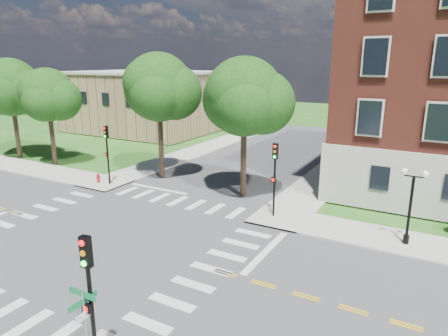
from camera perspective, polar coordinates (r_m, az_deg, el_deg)
The scene contains 18 objects.
ground at distance 24.30m, azimuth -16.77°, elevation -9.61°, with size 160.00×160.00×0.00m, color #225518.
road_ew at distance 24.30m, azimuth -16.77°, elevation -9.60°, with size 90.00×12.00×0.01m, color #3D3D3F.
road_ns at distance 24.30m, azimuth -16.77°, elevation -9.59°, with size 12.00×90.00×0.01m, color #3D3D3F.
sidewalk_ne at distance 31.96m, azimuth 26.09°, elevation -4.41°, with size 34.00×34.00×0.12m.
sidewalk_nw at distance 45.02m, azimuth -16.55°, elevation 1.86°, with size 34.00×34.00×0.12m.
crosswalk_east at distance 20.18m, azimuth -1.85°, elevation -14.27°, with size 2.20×10.20×0.02m, color silver, non-canonical shape.
stop_bar_east at distance 21.90m, azimuth 5.97°, elevation -11.84°, with size 0.40×5.50×0.00m, color silver.
secondary_building at distance 59.40m, azimuth -11.26°, elevation 9.40°, with size 20.40×15.40×8.30m.
tree_a at distance 46.17m, azimuth -28.19°, elevation 10.12°, with size 5.79×5.79×10.08m.
tree_b at distance 41.38m, azimuth -23.88°, elevation 9.50°, with size 5.00×5.00×9.17m.
tree_c at distance 33.92m, azimuth -9.33°, elevation 11.28°, with size 5.69×5.69×10.49m.
tree_d at distance 28.64m, azimuth 2.91°, elevation 10.08°, with size 5.65×5.65×10.12m.
traffic_signal_se at distance 13.31m, azimuth -18.69°, elevation -16.04°, with size 0.34×0.39×4.80m.
traffic_signal_ne at distance 25.41m, azimuth 7.26°, elevation -0.33°, with size 0.35×0.40×4.80m.
traffic_signal_nw at distance 33.27m, azimuth -16.39°, elevation 2.85°, with size 0.35×0.39×4.80m.
twin_lamp_west at distance 23.76m, azimuth 25.12°, elevation -4.46°, with size 1.36×0.36×4.23m.
street_sign_pole at distance 13.68m, azimuth -19.25°, elevation -19.52°, with size 1.10×1.10×3.10m.
fire_hydrant at distance 34.71m, azimuth -17.51°, elevation -1.38°, with size 0.35×0.35×0.75m.
Camera 1 is at (16.34, -15.02, 9.90)m, focal length 32.00 mm.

